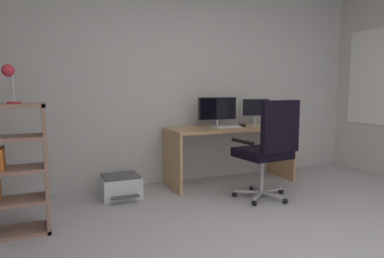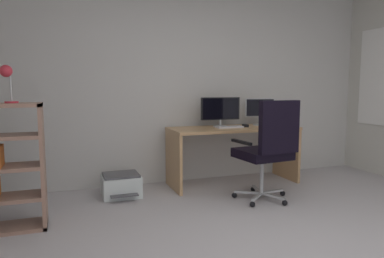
{
  "view_description": "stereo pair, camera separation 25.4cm",
  "coord_description": "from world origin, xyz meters",
  "px_view_note": "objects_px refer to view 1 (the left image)",
  "views": [
    {
      "loc": [
        -1.76,
        -1.88,
        1.24
      ],
      "look_at": [
        -0.16,
        1.84,
        0.77
      ],
      "focal_mm": 33.57,
      "sensor_mm": 36.0,
      "label": 1
    },
    {
      "loc": [
        -1.52,
        -1.97,
        1.24
      ],
      "look_at": [
        -0.16,
        1.84,
        0.77
      ],
      "focal_mm": 33.57,
      "sensor_mm": 36.0,
      "label": 2
    }
  ],
  "objects_px": {
    "monitor_main": "(217,110)",
    "desk_lamp": "(9,76)",
    "keyboard": "(227,127)",
    "printer": "(121,186)",
    "monitor_secondary": "(255,109)",
    "desk": "(230,141)",
    "office_chair": "(269,145)",
    "computer_mouse": "(242,125)"
  },
  "relations": [
    {
      "from": "monitor_secondary",
      "to": "desk",
      "type": "bearing_deg",
      "value": -166.45
    },
    {
      "from": "monitor_secondary",
      "to": "computer_mouse",
      "type": "height_order",
      "value": "monitor_secondary"
    },
    {
      "from": "keyboard",
      "to": "desk_lamp",
      "type": "distance_m",
      "value": 2.56
    },
    {
      "from": "computer_mouse",
      "to": "printer",
      "type": "distance_m",
      "value": 1.73
    },
    {
      "from": "computer_mouse",
      "to": "desk_lamp",
      "type": "xyz_separation_m",
      "value": [
        -2.63,
        -0.7,
        0.58
      ]
    },
    {
      "from": "monitor_secondary",
      "to": "office_chair",
      "type": "bearing_deg",
      "value": -114.74
    },
    {
      "from": "computer_mouse",
      "to": "printer",
      "type": "height_order",
      "value": "computer_mouse"
    },
    {
      "from": "computer_mouse",
      "to": "office_chair",
      "type": "height_order",
      "value": "office_chair"
    },
    {
      "from": "monitor_main",
      "to": "desk_lamp",
      "type": "relative_size",
      "value": 1.63
    },
    {
      "from": "office_chair",
      "to": "monitor_secondary",
      "type": "bearing_deg",
      "value": 65.26
    },
    {
      "from": "computer_mouse",
      "to": "printer",
      "type": "relative_size",
      "value": 0.22
    },
    {
      "from": "monitor_secondary",
      "to": "office_chair",
      "type": "distance_m",
      "value": 1.07
    },
    {
      "from": "office_chair",
      "to": "desk_lamp",
      "type": "relative_size",
      "value": 3.46
    },
    {
      "from": "desk_lamp",
      "to": "computer_mouse",
      "type": "bearing_deg",
      "value": 14.79
    },
    {
      "from": "keyboard",
      "to": "office_chair",
      "type": "bearing_deg",
      "value": -83.52
    },
    {
      "from": "keyboard",
      "to": "printer",
      "type": "relative_size",
      "value": 0.74
    },
    {
      "from": "monitor_secondary",
      "to": "keyboard",
      "type": "xyz_separation_m",
      "value": [
        -0.52,
        -0.15,
        -0.2
      ]
    },
    {
      "from": "monitor_main",
      "to": "computer_mouse",
      "type": "bearing_deg",
      "value": -23.76
    },
    {
      "from": "keyboard",
      "to": "desk_lamp",
      "type": "bearing_deg",
      "value": -164.55
    },
    {
      "from": "computer_mouse",
      "to": "office_chair",
      "type": "relative_size",
      "value": 0.09
    },
    {
      "from": "keyboard",
      "to": "computer_mouse",
      "type": "relative_size",
      "value": 3.4
    },
    {
      "from": "desk_lamp",
      "to": "printer",
      "type": "bearing_deg",
      "value": 32.53
    },
    {
      "from": "monitor_secondary",
      "to": "desk_lamp",
      "type": "xyz_separation_m",
      "value": [
        -2.92,
        -0.83,
        0.39
      ]
    },
    {
      "from": "computer_mouse",
      "to": "desk",
      "type": "bearing_deg",
      "value": -179.41
    },
    {
      "from": "desk",
      "to": "computer_mouse",
      "type": "xyz_separation_m",
      "value": [
        0.16,
        -0.02,
        0.2
      ]
    },
    {
      "from": "office_chair",
      "to": "printer",
      "type": "xyz_separation_m",
      "value": [
        -1.46,
        0.75,
        -0.49
      ]
    },
    {
      "from": "desk_lamp",
      "to": "monitor_secondary",
      "type": "bearing_deg",
      "value": 15.82
    },
    {
      "from": "desk",
      "to": "office_chair",
      "type": "bearing_deg",
      "value": -89.12
    },
    {
      "from": "desk",
      "to": "keyboard",
      "type": "bearing_deg",
      "value": -148.67
    },
    {
      "from": "keyboard",
      "to": "printer",
      "type": "xyz_separation_m",
      "value": [
        -1.37,
        -0.02,
        -0.62
      ]
    },
    {
      "from": "monitor_main",
      "to": "office_chair",
      "type": "xyz_separation_m",
      "value": [
        0.15,
        -0.92,
        -0.34
      ]
    },
    {
      "from": "monitor_main",
      "to": "monitor_secondary",
      "type": "xyz_separation_m",
      "value": [
        0.58,
        0.0,
        -0.01
      ]
    },
    {
      "from": "monitor_main",
      "to": "keyboard",
      "type": "bearing_deg",
      "value": -68.53
    },
    {
      "from": "monitor_main",
      "to": "desk_lamp",
      "type": "height_order",
      "value": "desk_lamp"
    },
    {
      "from": "computer_mouse",
      "to": "office_chair",
      "type": "bearing_deg",
      "value": -90.86
    },
    {
      "from": "monitor_main",
      "to": "monitor_secondary",
      "type": "bearing_deg",
      "value": 0.02
    },
    {
      "from": "printer",
      "to": "computer_mouse",
      "type": "bearing_deg",
      "value": 1.49
    },
    {
      "from": "desk_lamp",
      "to": "printer",
      "type": "distance_m",
      "value": 1.71
    },
    {
      "from": "desk",
      "to": "monitor_secondary",
      "type": "relative_size",
      "value": 4.2
    },
    {
      "from": "keyboard",
      "to": "printer",
      "type": "distance_m",
      "value": 1.51
    },
    {
      "from": "monitor_main",
      "to": "desk_lamp",
      "type": "bearing_deg",
      "value": -160.56
    },
    {
      "from": "computer_mouse",
      "to": "printer",
      "type": "xyz_separation_m",
      "value": [
        -1.61,
        -0.04,
        -0.62
      ]
    }
  ]
}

